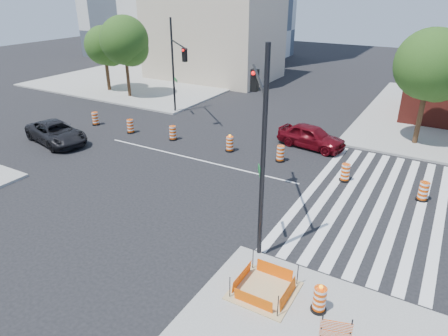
{
  "coord_description": "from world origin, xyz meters",
  "views": [
    {
      "loc": [
        13.37,
        -19.37,
        10.14
      ],
      "look_at": [
        3.8,
        -2.9,
        1.4
      ],
      "focal_mm": 32.0,
      "sensor_mm": 36.0,
      "label": 1
    }
  ],
  "objects": [
    {
      "name": "red_coupe",
      "position": [
        5.68,
        5.7,
        0.79
      ],
      "size": [
        4.87,
        2.57,
        1.58
      ],
      "primitive_type": "imported",
      "rotation": [
        0.0,
        0.0,
        1.41
      ],
      "color": "#54070F",
      "rests_on": "ground"
    },
    {
      "name": "lane_centerline",
      "position": [
        0.0,
        0.0,
        0.01
      ],
      "size": [
        14.0,
        0.12,
        0.01
      ],
      "primitive_type": "cube",
      "color": "silver",
      "rests_on": "ground"
    },
    {
      "name": "barricade",
      "position": [
        11.84,
        -10.07,
        0.76
      ],
      "size": [
        0.91,
        0.32,
        1.11
      ],
      "rotation": [
        0.0,
        0.0,
        0.3
      ],
      "color": "#E04504",
      "rests_on": "ground"
    },
    {
      "name": "sidewalk_nw",
      "position": [
        -18.0,
        18.0,
        0.07
      ],
      "size": [
        22.0,
        22.0,
        0.15
      ],
      "primitive_type": "cube",
      "color": "gray",
      "rests_on": "ground"
    },
    {
      "name": "signal_pole_se",
      "position": [
        6.98,
        -5.5,
        5.09
      ],
      "size": [
        3.27,
        5.52,
        8.31
      ],
      "rotation": [
        0.0,
        0.0,
        2.1
      ],
      "color": "black",
      "rests_on": "ground"
    },
    {
      "name": "median_drum_5",
      "position": [
        9.07,
        1.67,
        0.48
      ],
      "size": [
        0.6,
        0.6,
        1.02
      ],
      "color": "black",
      "rests_on": "ground"
    },
    {
      "name": "tree_north_b",
      "position": [
        -14.28,
        9.69,
        5.19
      ],
      "size": [
        4.55,
        4.55,
        7.73
      ],
      "color": "#382314",
      "rests_on": "ground"
    },
    {
      "name": "median_drum_4",
      "position": [
        4.81,
        2.43,
        0.48
      ],
      "size": [
        0.6,
        0.6,
        1.02
      ],
      "color": "black",
      "rests_on": "ground"
    },
    {
      "name": "tree_north_c",
      "position": [
        11.85,
        9.89,
        5.25
      ],
      "size": [
        4.6,
        4.6,
        7.82
      ],
      "color": "#382314",
      "rests_on": "ground"
    },
    {
      "name": "crosswalk_east",
      "position": [
        10.95,
        0.0,
        0.01
      ],
      "size": [
        6.75,
        13.5,
        0.01
      ],
      "color": "silver",
      "rests_on": "ground"
    },
    {
      "name": "excavation_pit",
      "position": [
        9.0,
        -9.0,
        0.22
      ],
      "size": [
        2.2,
        2.2,
        0.9
      ],
      "color": "tan",
      "rests_on": "ground"
    },
    {
      "name": "ground",
      "position": [
        0.0,
        0.0,
        0.0
      ],
      "size": [
        120.0,
        120.0,
        0.0
      ],
      "primitive_type": "plane",
      "color": "black",
      "rests_on": "ground"
    },
    {
      "name": "median_drum_0",
      "position": [
        -10.75,
        1.79,
        0.48
      ],
      "size": [
        0.6,
        0.6,
        1.02
      ],
      "color": "black",
      "rests_on": "ground"
    },
    {
      "name": "median_drum_2",
      "position": [
        -3.37,
        2.14,
        0.48
      ],
      "size": [
        0.6,
        0.6,
        1.02
      ],
      "color": "black",
      "rests_on": "ground"
    },
    {
      "name": "pit_drum",
      "position": [
        10.98,
        -8.92,
        0.6
      ],
      "size": [
        0.55,
        0.55,
        1.07
      ],
      "color": "black",
      "rests_on": "ground"
    },
    {
      "name": "signal_pole_nw",
      "position": [
        -6.17,
        6.7,
        4.72
      ],
      "size": [
        4.38,
        4.02,
        7.68
      ],
      "rotation": [
        0.0,
        0.0,
        -0.74
      ],
      "color": "black",
      "rests_on": "ground"
    },
    {
      "name": "dark_suv",
      "position": [
        -10.09,
        -2.43,
        0.74
      ],
      "size": [
        5.75,
        3.59,
        1.48
      ],
      "primitive_type": "imported",
      "rotation": [
        0.0,
        0.0,
        1.35
      ],
      "color": "black",
      "rests_on": "ground"
    },
    {
      "name": "tree_north_a",
      "position": [
        -17.87,
        10.55,
        4.43
      ],
      "size": [
        3.92,
        3.88,
        6.6
      ],
      "color": "#382314",
      "rests_on": "ground"
    },
    {
      "name": "median_drum_6",
      "position": [
        13.14,
        1.42,
        0.48
      ],
      "size": [
        0.6,
        0.6,
        1.02
      ],
      "color": "black",
      "rests_on": "ground"
    },
    {
      "name": "median_drum_3",
      "position": [
        1.23,
        2.3,
        0.49
      ],
      "size": [
        0.6,
        0.6,
        1.18
      ],
      "color": "black",
      "rests_on": "ground"
    },
    {
      "name": "beige_midrise",
      "position": [
        -12.0,
        22.0,
        5.0
      ],
      "size": [
        14.0,
        10.0,
        10.0
      ],
      "primitive_type": "cube",
      "color": "#C4B096",
      "rests_on": "ground"
    },
    {
      "name": "median_drum_1",
      "position": [
        -7.03,
        1.75,
        0.48
      ],
      "size": [
        0.6,
        0.6,
        1.02
      ],
      "color": "black",
      "rests_on": "ground"
    }
  ]
}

